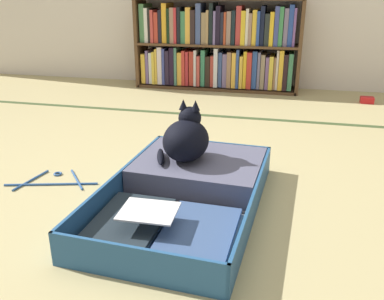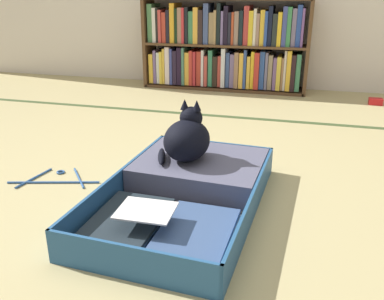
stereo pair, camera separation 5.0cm
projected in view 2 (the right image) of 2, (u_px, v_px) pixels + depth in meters
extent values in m
plane|color=tan|center=(156.00, 204.00, 1.73)|extent=(10.00, 10.00, 0.00)
cube|color=#3B4D29|center=(221.00, 116.00, 2.94)|extent=(4.80, 0.05, 0.00)
cube|color=brown|center=(149.00, 42.00, 3.81)|extent=(0.03, 0.29, 0.79)
cube|color=brown|center=(308.00, 47.00, 3.46)|extent=(0.03, 0.29, 0.79)
cube|color=brown|center=(224.00, 87.00, 3.77)|extent=(1.42, 0.29, 0.02)
cube|color=brown|center=(225.00, 45.00, 3.64)|extent=(1.39, 0.29, 0.02)
cube|color=gold|center=(155.00, 67.00, 3.89)|extent=(0.04, 0.24, 0.26)
cube|color=slate|center=(159.00, 65.00, 3.87)|extent=(0.03, 0.24, 0.30)
cube|color=silver|center=(162.00, 66.00, 3.87)|extent=(0.03, 0.24, 0.28)
cube|color=gold|center=(165.00, 66.00, 3.85)|extent=(0.02, 0.24, 0.29)
cube|color=gold|center=(167.00, 65.00, 3.84)|extent=(0.02, 0.24, 0.31)
cube|color=silver|center=(171.00, 64.00, 3.83)|extent=(0.04, 0.24, 0.33)
cube|color=#394390|center=(175.00, 65.00, 3.82)|extent=(0.02, 0.24, 0.32)
cube|color=#23192C|center=(178.00, 66.00, 3.81)|extent=(0.04, 0.24, 0.30)
cube|color=black|center=(183.00, 65.00, 3.80)|extent=(0.04, 0.24, 0.33)
cube|color=#427560|center=(186.00, 65.00, 3.79)|extent=(0.02, 0.24, 0.33)
cube|color=gold|center=(190.00, 67.00, 3.80)|extent=(0.04, 0.24, 0.29)
cube|color=#BE352B|center=(194.00, 66.00, 3.78)|extent=(0.03, 0.24, 0.31)
cube|color=#B12C32|center=(197.00, 67.00, 3.77)|extent=(0.03, 0.24, 0.30)
cube|color=#B03729|center=(202.00, 67.00, 3.77)|extent=(0.04, 0.24, 0.30)
cube|color=silver|center=(205.00, 67.00, 3.75)|extent=(0.02, 0.24, 0.32)
cube|color=#B6443E|center=(208.00, 69.00, 3.75)|extent=(0.03, 0.24, 0.27)
cube|color=#347D5A|center=(213.00, 67.00, 3.74)|extent=(0.04, 0.24, 0.32)
cube|color=black|center=(217.00, 70.00, 3.74)|extent=(0.04, 0.24, 0.26)
cube|color=#AB3B32|center=(222.00, 70.00, 3.73)|extent=(0.03, 0.24, 0.27)
cube|color=silver|center=(225.00, 66.00, 3.69)|extent=(0.03, 0.24, 0.34)
cube|color=#364C84|center=(230.00, 68.00, 3.71)|extent=(0.03, 0.24, 0.30)
cube|color=slate|center=(234.00, 69.00, 3.70)|extent=(0.04, 0.24, 0.29)
cube|color=#966F50|center=(238.00, 69.00, 3.67)|extent=(0.04, 0.24, 0.31)
cube|color=gold|center=(243.00, 69.00, 3.67)|extent=(0.04, 0.24, 0.30)
cube|color=#30498A|center=(246.00, 68.00, 3.65)|extent=(0.02, 0.24, 0.33)
cube|color=gold|center=(250.00, 71.00, 3.65)|extent=(0.03, 0.24, 0.28)
cube|color=yellow|center=(254.00, 69.00, 3.65)|extent=(0.03, 0.24, 0.32)
cube|color=red|center=(258.00, 69.00, 3.63)|extent=(0.04, 0.24, 0.31)
cube|color=#2C4F97|center=(263.00, 69.00, 3.63)|extent=(0.04, 0.24, 0.32)
cube|color=slate|center=(267.00, 69.00, 3.62)|extent=(0.02, 0.24, 0.31)
cube|color=gray|center=(271.00, 71.00, 3.62)|extent=(0.04, 0.24, 0.29)
cube|color=slate|center=(275.00, 72.00, 3.61)|extent=(0.03, 0.24, 0.27)
cube|color=gold|center=(279.00, 72.00, 3.59)|extent=(0.03, 0.24, 0.28)
cube|color=#9A6E4D|center=(283.00, 72.00, 3.60)|extent=(0.02, 0.24, 0.27)
cube|color=beige|center=(285.00, 69.00, 3.58)|extent=(0.02, 0.24, 0.34)
cube|color=gold|center=(289.00, 69.00, 3.56)|extent=(0.04, 0.24, 0.34)
cube|color=black|center=(293.00, 71.00, 3.56)|extent=(0.04, 0.24, 0.30)
cube|color=#3E8159|center=(298.00, 71.00, 3.55)|extent=(0.04, 0.24, 0.31)
cube|color=#497D4C|center=(154.00, 23.00, 3.74)|extent=(0.04, 0.24, 0.33)
cube|color=silver|center=(158.00, 25.00, 3.73)|extent=(0.03, 0.24, 0.29)
cube|color=black|center=(161.00, 25.00, 3.73)|extent=(0.02, 0.24, 0.29)
cube|color=#C2413D|center=(164.00, 26.00, 3.71)|extent=(0.03, 0.24, 0.28)
cube|color=#B63B2C|center=(168.00, 27.00, 3.72)|extent=(0.04, 0.24, 0.26)
cube|color=black|center=(171.00, 26.00, 3.70)|extent=(0.03, 0.24, 0.28)
cube|color=gold|center=(176.00, 23.00, 3.69)|extent=(0.04, 0.24, 0.33)
cube|color=black|center=(179.00, 25.00, 3.68)|extent=(0.02, 0.24, 0.29)
cube|color=#9D735C|center=(183.00, 25.00, 3.67)|extent=(0.04, 0.24, 0.30)
cube|color=red|center=(186.00, 25.00, 3.66)|extent=(0.02, 0.24, 0.30)
cube|color=black|center=(190.00, 25.00, 3.66)|extent=(0.03, 0.24, 0.30)
cube|color=#3E8155|center=(194.00, 27.00, 3.66)|extent=(0.04, 0.24, 0.27)
cube|color=gold|center=(199.00, 25.00, 3.64)|extent=(0.04, 0.24, 0.30)
cube|color=black|center=(203.00, 26.00, 3.63)|extent=(0.04, 0.24, 0.28)
cube|color=#3D4E80|center=(209.00, 23.00, 3.61)|extent=(0.04, 0.24, 0.34)
cube|color=#977B55|center=(214.00, 28.00, 3.62)|extent=(0.04, 0.24, 0.26)
cube|color=#A27F51|center=(217.00, 27.00, 3.60)|extent=(0.02, 0.24, 0.28)
cube|color=black|center=(221.00, 23.00, 3.58)|extent=(0.03, 0.24, 0.34)
cube|color=slate|center=(224.00, 27.00, 3.58)|extent=(0.02, 0.24, 0.28)
cube|color=black|center=(228.00, 25.00, 3.57)|extent=(0.04, 0.24, 0.32)
cube|color=#1E1F2D|center=(232.00, 28.00, 3.58)|extent=(0.03, 0.24, 0.26)
cube|color=#AD4227|center=(235.00, 28.00, 3.57)|extent=(0.02, 0.24, 0.27)
cube|color=gray|center=(238.00, 28.00, 3.56)|extent=(0.04, 0.24, 0.27)
cube|color=black|center=(243.00, 27.00, 3.55)|extent=(0.03, 0.24, 0.28)
cube|color=#BB3A3A|center=(248.00, 25.00, 3.54)|extent=(0.04, 0.24, 0.32)
cube|color=gold|center=(252.00, 28.00, 3.52)|extent=(0.04, 0.24, 0.28)
cube|color=beige|center=(256.00, 27.00, 3.51)|extent=(0.02, 0.24, 0.30)
cube|color=#967461|center=(259.00, 29.00, 3.51)|extent=(0.03, 0.24, 0.26)
cube|color=gold|center=(263.00, 27.00, 3.50)|extent=(0.04, 0.24, 0.29)
cube|color=#2A4794|center=(267.00, 28.00, 3.49)|extent=(0.02, 0.24, 0.28)
cube|color=black|center=(271.00, 26.00, 3.48)|extent=(0.03, 0.24, 0.32)
cube|color=#222826|center=(276.00, 29.00, 3.48)|extent=(0.04, 0.24, 0.26)
cube|color=yellow|center=(280.00, 29.00, 3.46)|extent=(0.03, 0.24, 0.27)
cube|color=#3A4586|center=(285.00, 26.00, 3.45)|extent=(0.04, 0.24, 0.32)
cube|color=#39824C|center=(290.00, 26.00, 3.44)|extent=(0.03, 0.24, 0.31)
cube|color=slate|center=(294.00, 27.00, 3.44)|extent=(0.04, 0.24, 0.30)
cube|color=#284595|center=(299.00, 25.00, 3.43)|extent=(0.04, 0.24, 0.33)
cube|color=#775090|center=(303.00, 27.00, 3.42)|extent=(0.02, 0.24, 0.30)
cube|color=#245283|center=(160.00, 238.00, 1.48)|extent=(0.61, 0.52, 0.01)
cube|color=#245283|center=(130.00, 263.00, 1.25)|extent=(0.58, 0.04, 0.13)
cube|color=#245283|center=(89.00, 212.00, 1.55)|extent=(0.04, 0.49, 0.13)
cube|color=#245283|center=(239.00, 239.00, 1.38)|extent=(0.04, 0.49, 0.13)
cube|color=#4F5258|center=(160.00, 236.00, 1.48)|extent=(0.59, 0.49, 0.01)
cube|color=#245283|center=(200.00, 183.00, 1.91)|extent=(0.61, 0.52, 0.01)
cube|color=#245283|center=(214.00, 153.00, 2.10)|extent=(0.58, 0.04, 0.13)
cube|color=#245283|center=(143.00, 164.00, 1.98)|extent=(0.04, 0.49, 0.13)
cube|color=#245283|center=(263.00, 180.00, 1.81)|extent=(0.04, 0.49, 0.13)
cube|color=#4F5258|center=(200.00, 181.00, 1.91)|extent=(0.59, 0.49, 0.01)
cylinder|color=black|center=(183.00, 204.00, 1.69)|extent=(0.57, 0.05, 0.02)
cube|color=navy|center=(125.00, 226.00, 1.51)|extent=(0.27, 0.39, 0.02)
cube|color=#1E2930|center=(125.00, 221.00, 1.51)|extent=(0.26, 0.41, 0.01)
cube|color=#3F5365|center=(196.00, 237.00, 1.44)|extent=(0.27, 0.37, 0.02)
cube|color=#374F7B|center=(195.00, 233.00, 1.44)|extent=(0.26, 0.40, 0.01)
cube|color=white|center=(146.00, 210.00, 1.45)|extent=(0.20, 0.17, 0.01)
cube|color=#53536A|center=(201.00, 170.00, 1.89)|extent=(0.58, 0.48, 0.11)
torus|color=white|center=(213.00, 159.00, 1.87)|extent=(0.10, 0.10, 0.01)
cylinder|color=black|center=(184.00, 151.00, 2.14)|extent=(0.02, 0.02, 0.11)
cylinder|color=black|center=(245.00, 158.00, 2.04)|extent=(0.02, 0.02, 0.11)
cube|color=white|center=(126.00, 252.00, 1.25)|extent=(0.03, 0.00, 0.02)
cube|color=gold|center=(89.00, 243.00, 1.29)|extent=(0.03, 0.00, 0.03)
cube|color=yellow|center=(77.00, 243.00, 1.31)|extent=(0.03, 0.00, 0.02)
ellipsoid|color=black|center=(187.00, 140.00, 1.83)|extent=(0.22, 0.26, 0.18)
ellipsoid|color=black|center=(192.00, 144.00, 1.90)|extent=(0.15, 0.10, 0.10)
sphere|color=black|center=(191.00, 118.00, 1.84)|extent=(0.10, 0.10, 0.10)
cone|color=black|center=(197.00, 105.00, 1.81)|extent=(0.04, 0.04, 0.05)
cone|color=black|center=(185.00, 104.00, 1.83)|extent=(0.04, 0.04, 0.05)
sphere|color=gold|center=(198.00, 115.00, 1.87)|extent=(0.02, 0.02, 0.02)
sphere|color=gold|center=(190.00, 114.00, 1.88)|extent=(0.02, 0.02, 0.02)
ellipsoid|color=black|center=(162.00, 156.00, 1.85)|extent=(0.09, 0.19, 0.03)
cylinder|color=#2C5491|center=(53.00, 182.00, 1.92)|extent=(0.41, 0.12, 0.01)
cylinder|color=#2C5491|center=(34.00, 178.00, 1.96)|extent=(0.05, 0.23, 0.01)
cylinder|color=#2C5491|center=(79.00, 178.00, 1.96)|extent=(0.16, 0.19, 0.01)
torus|color=#2C5491|center=(61.00, 172.00, 2.02)|extent=(0.05, 0.05, 0.01)
cube|color=red|center=(376.00, 101.00, 3.24)|extent=(0.10, 0.07, 0.05)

